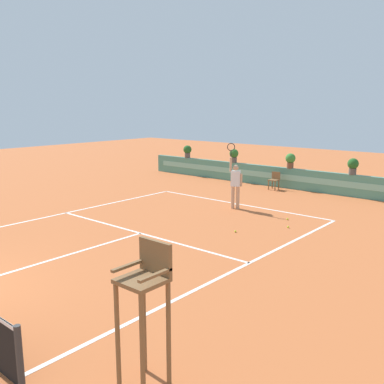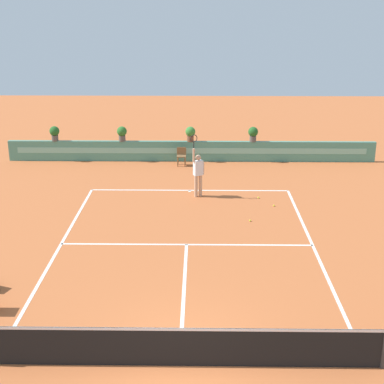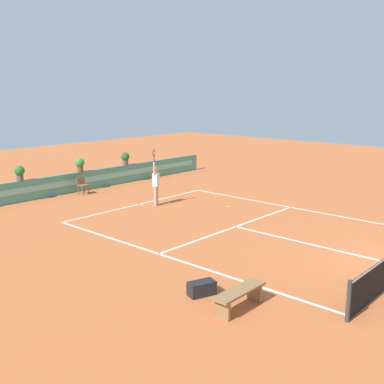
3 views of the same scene
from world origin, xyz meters
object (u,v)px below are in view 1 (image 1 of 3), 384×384
object	(u,v)px
tennis_ball_near_baseline	(288,227)
potted_plant_right	(353,165)
umpire_chair	(146,298)
tennis_ball_mid_court	(287,219)
potted_plant_centre	(290,160)
ball_kid_chair	(275,180)
potted_plant_far_left	(187,151)
tennis_player	(235,182)
tennis_ball_by_sideline	(235,231)
potted_plant_left	(234,155)

from	to	relation	value
tennis_ball_near_baseline	potted_plant_right	xyz separation A→B (m)	(-0.29, 6.37, 1.38)
umpire_chair	tennis_ball_mid_court	bearing A→B (deg)	106.69
potted_plant_centre	tennis_ball_mid_court	bearing A→B (deg)	-62.64
ball_kid_chair	potted_plant_far_left	bearing A→B (deg)	173.29
tennis_player	potted_plant_far_left	xyz separation A→B (m)	(-7.03, 5.24, 0.36)
umpire_chair	potted_plant_far_left	size ratio (longest dim) A/B	2.96
tennis_ball_mid_court	potted_plant_right	bearing A→B (deg)	87.69
potted_plant_right	potted_plant_far_left	world-z (taller)	same
potted_plant_far_left	umpire_chair	bearing A→B (deg)	-50.74
tennis_ball_mid_court	potted_plant_far_left	bearing A→B (deg)	150.00
potted_plant_right	potted_plant_far_left	distance (m)	9.68
tennis_ball_by_sideline	umpire_chair	bearing A→B (deg)	-64.49
ball_kid_chair	tennis_player	world-z (taller)	tennis_player
ball_kid_chair	potted_plant_right	distance (m)	3.66
tennis_ball_near_baseline	umpire_chair	bearing A→B (deg)	-74.76
tennis_player	tennis_ball_by_sideline	xyz separation A→B (m)	(1.90, -2.70, -1.02)
umpire_chair	potted_plant_right	xyz separation A→B (m)	(-2.68, 15.13, 0.07)
tennis_ball_by_sideline	potted_plant_left	distance (m)	9.83
ball_kid_chair	potted_plant_right	size ratio (longest dim) A/B	1.17
potted_plant_right	tennis_player	bearing A→B (deg)	-116.84
umpire_chair	tennis_player	bearing A→B (deg)	118.31
tennis_player	potted_plant_far_left	bearing A→B (deg)	143.33
ball_kid_chair	potted_plant_right	xyz separation A→B (m)	(3.46, 0.73, 0.93)
potted_plant_right	potted_plant_left	xyz separation A→B (m)	(-6.39, 0.00, 0.00)
potted_plant_far_left	potted_plant_left	bearing A→B (deg)	0.00
tennis_ball_near_baseline	tennis_ball_mid_court	size ratio (longest dim) A/B	1.00
tennis_ball_mid_court	potted_plant_centre	bearing A→B (deg)	117.36
tennis_ball_near_baseline	potted_plant_far_left	xyz separation A→B (m)	(-9.98, 6.37, 1.38)
umpire_chair	tennis_ball_near_baseline	world-z (taller)	umpire_chair
umpire_chair	tennis_player	size ratio (longest dim) A/B	0.83
tennis_player	tennis_ball_by_sideline	size ratio (longest dim) A/B	38.01
umpire_chair	potted_plant_left	size ratio (longest dim) A/B	2.96
ball_kid_chair	tennis_ball_near_baseline	xyz separation A→B (m)	(3.76, -5.64, -0.44)
potted_plant_far_left	ball_kid_chair	bearing A→B (deg)	-6.71
umpire_chair	tennis_ball_mid_court	xyz separation A→B (m)	(-2.90, 9.66, -1.31)
umpire_chair	potted_plant_left	bearing A→B (deg)	120.93
tennis_player	tennis_ball_near_baseline	size ratio (longest dim) A/B	38.01
tennis_player	potted_plant_right	distance (m)	5.88
tennis_player	potted_plant_far_left	distance (m)	8.78
ball_kid_chair	potted_plant_left	distance (m)	3.15
ball_kid_chair	potted_plant_far_left	world-z (taller)	potted_plant_far_left
tennis_ball_mid_court	tennis_player	bearing A→B (deg)	174.66
tennis_ball_mid_court	potted_plant_far_left	size ratio (longest dim) A/B	0.09
umpire_chair	tennis_ball_by_sideline	bearing A→B (deg)	115.51
ball_kid_chair	tennis_ball_near_baseline	size ratio (longest dim) A/B	12.50
potted_plant_right	potted_plant_left	bearing A→B (deg)	180.00
ball_kid_chair	tennis_player	distance (m)	4.61
tennis_ball_near_baseline	ball_kid_chair	bearing A→B (deg)	123.67
tennis_player	potted_plant_far_left	size ratio (longest dim) A/B	3.57
umpire_chair	tennis_ball_near_baseline	bearing A→B (deg)	105.24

